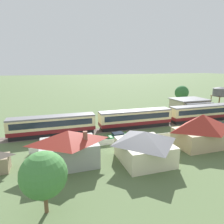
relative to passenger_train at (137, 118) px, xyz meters
The scene contains 13 objects.
ground_plane 6.33m from the passenger_train, behind, with size 600.00×600.00×0.00m, color #566B42.
passenger_train is the anchor object (origin of this frame).
railway_track 2.40m from the passenger_train, ahead, with size 109.51×3.60×0.04m.
station_building 23.22m from the passenger_train, 22.08° to the left, with size 10.11×8.98×4.39m.
water_tower 36.70m from the passenger_train, 16.64° to the left, with size 4.90×4.90×7.44m.
cottage_red_roof 21.81m from the passenger_train, 141.28° to the right, with size 8.67×6.25×5.16m.
cottage_grey_roof 17.30m from the passenger_train, 110.76° to the right, with size 7.69×8.08×4.71m.
cottage_red_roof_2 15.32m from the passenger_train, 66.43° to the right, with size 9.29×6.32×5.91m.
picket_fence_front 8.60m from the passenger_train, 94.90° to the right, with size 44.63×0.06×1.05m, color white.
parked_car_green 9.20m from the passenger_train, 137.74° to the right, with size 4.31×2.13×1.31m.
parked_car_grey 19.63m from the passenger_train, 17.41° to the right, with size 2.40×4.46×1.15m.
yard_tree_0 37.13m from the passenger_train, 38.03° to the left, with size 5.20×5.20×6.88m.
yard_tree_1 30.83m from the passenger_train, 131.17° to the right, with size 4.52×4.52×6.36m.
Camera 1 is at (-13.38, -41.41, 14.13)m, focal length 32.00 mm.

